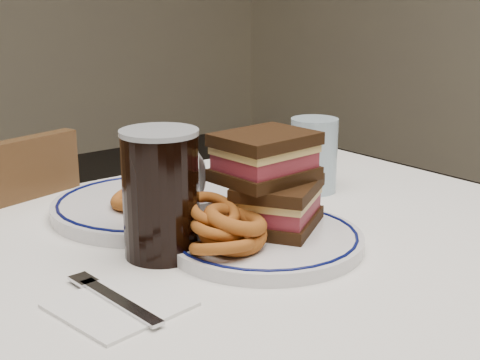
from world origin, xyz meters
TOP-DOWN VIEW (x-y plane):
  - dining_table at (0.00, 0.00)m, footprint 1.27×0.87m
  - main_plate at (0.14, 0.00)m, footprint 0.26×0.26m
  - reuben_sandwich at (0.17, 0.02)m, footprint 0.16×0.15m
  - onion_rings_main at (0.08, -0.01)m, footprint 0.11×0.11m
  - ketchup_ramekin at (0.11, 0.10)m, footprint 0.06×0.06m
  - beer_mug at (0.03, 0.06)m, footprint 0.14×0.10m
  - water_glass at (0.37, 0.14)m, footprint 0.08×0.08m
  - far_plate at (0.10, 0.21)m, footprint 0.30×0.30m
  - onion_rings_far at (0.10, 0.21)m, footprint 0.14×0.11m
  - napkin_fork at (-0.09, -0.03)m, footprint 0.14×0.17m

SIDE VIEW (x-z plane):
  - dining_table at x=0.00m, z-range 0.27..1.02m
  - napkin_fork at x=-0.09m, z-range 0.75..0.76m
  - main_plate at x=0.14m, z-range 0.75..0.77m
  - far_plate at x=0.10m, z-range 0.75..0.77m
  - ketchup_ramekin at x=0.11m, z-range 0.77..0.80m
  - onion_rings_far at x=0.10m, z-range 0.75..0.83m
  - onion_rings_main at x=0.08m, z-range 0.75..0.83m
  - water_glass at x=0.37m, z-range 0.75..0.87m
  - reuben_sandwich at x=0.17m, z-range 0.77..0.90m
  - beer_mug at x=0.03m, z-range 0.75..0.92m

